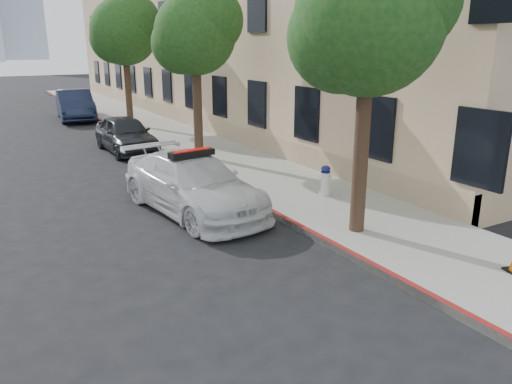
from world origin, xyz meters
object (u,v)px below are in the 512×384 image
Objects in this scene: police_car at (193,184)px; parked_car_mid at (126,134)px; parked_car_far at (75,105)px; fire_hydrant at (325,181)px.

parked_car_mid is at bearing 78.69° from police_car.
parked_car_far is (0.56, 16.86, 0.09)m from police_car.
police_car is 7.59m from parked_car_mid.
fire_hydrant is (3.24, -0.86, -0.16)m from police_car.
parked_car_mid is at bearing 116.03° from fire_hydrant.
fire_hydrant is (2.68, -17.71, -0.25)m from parked_car_far.
parked_car_far reaches higher than fire_hydrant.
police_car reaches higher than parked_car_mid.
parked_car_mid is at bearing -84.48° from parked_car_far.
parked_car_far is at bearing 81.04° from police_car.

